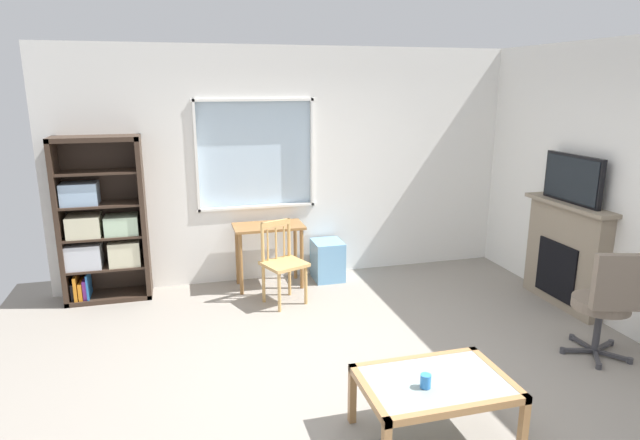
% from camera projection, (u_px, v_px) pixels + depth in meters
% --- Properties ---
extents(ground, '(6.49, 6.00, 0.02)m').
position_uv_depth(ground, '(352.00, 375.00, 4.45)').
color(ground, gray).
extents(wall_back_with_window, '(5.49, 0.15, 2.76)m').
position_uv_depth(wall_back_with_window, '(292.00, 166.00, 6.46)').
color(wall_back_with_window, white).
rests_on(wall_back_with_window, ground).
extents(bookshelf, '(0.90, 0.38, 1.80)m').
position_uv_depth(bookshelf, '(101.00, 227.00, 5.82)').
color(bookshelf, '#38281E').
rests_on(bookshelf, ground).
extents(desk_under_window, '(0.81, 0.44, 0.75)m').
position_uv_depth(desk_under_window, '(269.00, 237.00, 6.23)').
color(desk_under_window, olive).
rests_on(desk_under_window, ground).
extents(wooden_chair, '(0.54, 0.53, 0.90)m').
position_uv_depth(wooden_chair, '(282.00, 262.00, 5.79)').
color(wooden_chair, tan).
rests_on(wooden_chair, ground).
extents(plastic_drawer_unit, '(0.35, 0.40, 0.48)m').
position_uv_depth(plastic_drawer_unit, '(328.00, 260.00, 6.55)').
color(plastic_drawer_unit, '#72ADDB').
rests_on(plastic_drawer_unit, ground).
extents(fireplace, '(0.26, 1.16, 1.13)m').
position_uv_depth(fireplace, '(565.00, 254.00, 5.71)').
color(fireplace, gray).
rests_on(fireplace, ground).
extents(tv, '(0.06, 0.80, 0.50)m').
position_uv_depth(tv, '(573.00, 179.00, 5.51)').
color(tv, black).
rests_on(tv, fireplace).
extents(office_chair, '(0.58, 0.61, 1.00)m').
position_uv_depth(office_chair, '(607.00, 299.00, 4.56)').
color(office_chair, '#7A6B5B').
rests_on(office_chair, ground).
extents(coffee_table, '(0.99, 0.69, 0.44)m').
position_uv_depth(coffee_table, '(435.00, 388.00, 3.55)').
color(coffee_table, '#8C9E99').
rests_on(coffee_table, ground).
extents(sippy_cup, '(0.07, 0.07, 0.09)m').
position_uv_depth(sippy_cup, '(426.00, 381.00, 3.43)').
color(sippy_cup, '#337FD6').
rests_on(sippy_cup, coffee_table).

